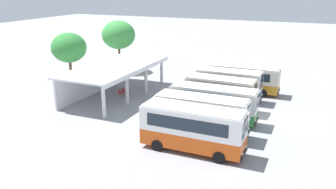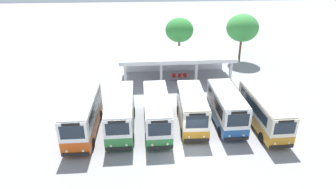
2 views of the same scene
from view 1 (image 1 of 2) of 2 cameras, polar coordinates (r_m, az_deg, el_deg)
The scene contains 13 objects.
ground_plane at distance 34.28m, azimuth 14.85°, elevation -3.53°, with size 180.00×180.00×0.00m, color #939399.
city_bus_nearest_orange at distance 26.00m, azimuth 4.02°, elevation -5.33°, with size 2.40×7.77×3.42m.
city_bus_second_in_row at distance 29.04m, azimuth 5.37°, elevation -3.10°, with size 2.41×7.75×3.21m.
city_bus_middle_cream at distance 31.96m, azimuth 7.35°, elevation -1.27°, with size 2.37×7.89×3.16m.
city_bus_fourth_amber at distance 35.00m, azimuth 8.48°, elevation 0.38°, with size 2.55×6.86×3.21m.
city_bus_fifth_blue at distance 38.02m, azimuth 9.82°, elevation 1.72°, with size 2.37×6.89×3.24m.
city_bus_far_end_green at distance 40.94m, azimuth 12.06°, elevation 2.62°, with size 2.34×8.03×3.10m.
terminal_canopy at distance 39.59m, azimuth -9.20°, elevation 3.70°, with size 14.16×6.23×3.40m.
waiting_chair_end_by_column at distance 39.16m, azimuth -7.69°, elevation 0.35°, with size 0.45×0.45×0.86m.
waiting_chair_second_from_end at distance 39.71m, azimuth -7.08°, elevation 0.62°, with size 0.45×0.45×0.86m.
waiting_chair_middle_seat at distance 40.32m, azimuth -6.63°, elevation 0.89°, with size 0.45×0.45×0.86m.
roadside_tree_behind_canopy at distance 43.92m, azimuth -15.71°, elevation 7.28°, with size 4.15×4.15×6.44m.
roadside_tree_east_of_canopy at distance 50.37m, azimuth -7.99°, elevation 9.51°, with size 4.64×4.64×7.10m.
Camera 1 is at (-31.84, -4.30, 11.94)m, focal length 37.76 mm.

